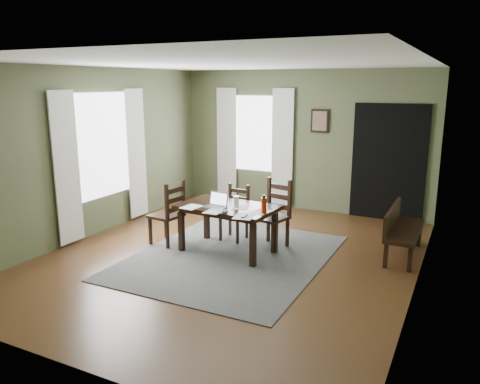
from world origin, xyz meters
The scene contains 26 objects.
ground centered at (0.00, 0.00, -0.01)m, with size 5.00×6.00×0.01m.
room_shell centered at (0.00, 0.00, 1.80)m, with size 5.02×6.02×2.71m.
rug centered at (0.00, 0.00, 0.01)m, with size 2.60×3.20×0.01m.
dining_table centered at (-0.14, 0.17, 0.63)m, with size 1.46×0.95×0.70m.
chair_end centered at (-1.10, 0.06, 0.49)m, with size 0.49×0.48×0.99m.
chair_back_left centered at (-0.30, 0.74, 0.43)m, with size 0.39×0.40×0.87m.
chair_back_right centered at (0.37, 0.68, 0.51)m, with size 0.55×0.55×1.03m.
bench centered at (2.15, 1.13, 0.43)m, with size 0.41×1.29×0.73m.
laptop centered at (-0.24, 0.02, 0.77)m, with size 0.33×0.28×0.21m.
computer_mouse centered at (0.02, -0.20, 0.73)m, with size 0.05×0.09×0.03m, color #3F3F42.
tv_remote centered at (0.33, -0.24, 0.72)m, with size 0.05×0.17×0.02m, color black.
drinking_glass centered at (0.02, 0.15, 0.79)m, with size 0.07×0.07×0.16m, color silver.
water_bottle centered at (0.51, 0.01, 0.83)m, with size 0.08×0.08×0.26m.
paper_a centered at (-0.56, -0.14, 0.71)m, with size 0.23×0.30×0.00m, color white.
paper_b centered at (0.33, -0.24, 0.71)m, with size 0.25×0.33×0.00m, color white.
paper_c centered at (0.08, 0.16, 0.71)m, with size 0.23×0.29×0.00m, color white.
paper_d centered at (0.44, 0.07, 0.71)m, with size 0.23×0.29×0.00m, color white.
paper_e centered at (-0.15, -0.20, 0.71)m, with size 0.23×0.30×0.00m, color white.
window_left centered at (-2.47, 0.20, 1.45)m, with size 0.01×1.30×1.70m.
window_back centered at (-1.00, 2.97, 1.45)m, with size 1.00×0.01×1.50m.
curtain_left_near centered at (-2.44, -0.62, 1.20)m, with size 0.03×0.48×2.30m.
curtain_left_far centered at (-2.44, 1.02, 1.20)m, with size 0.03×0.48×2.30m.
curtain_back_left centered at (-1.62, 2.94, 1.20)m, with size 0.44×0.03×2.30m.
curtain_back_right centered at (-0.38, 2.94, 1.20)m, with size 0.44×0.03×2.30m.
framed_picture centered at (0.35, 2.97, 1.75)m, with size 0.34×0.03×0.44m.
doorway_back centered at (1.65, 2.97, 1.05)m, with size 1.30×0.03×2.10m.
Camera 1 is at (2.94, -5.63, 2.45)m, focal length 35.00 mm.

